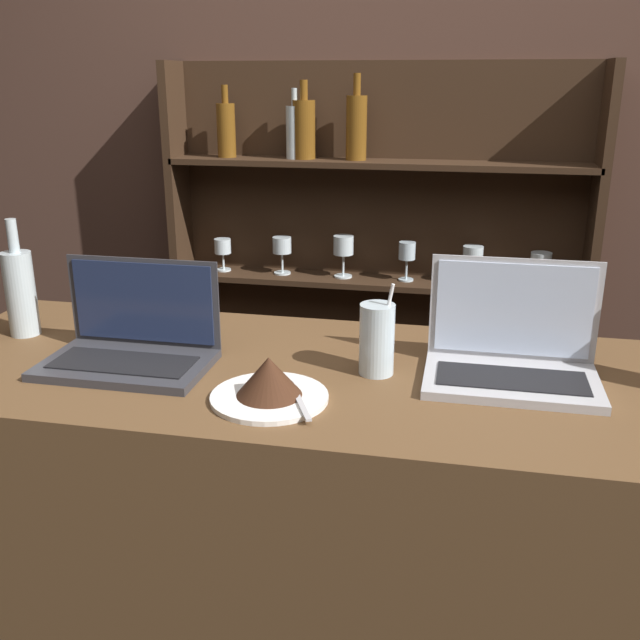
{
  "coord_description": "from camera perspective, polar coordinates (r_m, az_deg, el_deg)",
  "views": [
    {
      "loc": [
        0.17,
        -1.02,
        1.59
      ],
      "look_at": [
        -0.11,
        0.36,
        1.11
      ],
      "focal_mm": 40.0,
      "sensor_mm": 36.0,
      "label": 1
    }
  ],
  "objects": [
    {
      "name": "back_shelf",
      "position": [
        2.59,
        4.19,
        2.66
      ],
      "size": [
        1.47,
        0.18,
        1.65
      ],
      "color": "#332114",
      "rests_on": "ground_plane"
    },
    {
      "name": "back_wall",
      "position": [
        2.57,
        7.96,
        13.19
      ],
      "size": [
        7.0,
        0.06,
        2.7
      ],
      "color": "#4C3328",
      "rests_on": "ground_plane"
    },
    {
      "name": "laptop_far",
      "position": [
        1.49,
        15.1,
        -2.6
      ],
      "size": [
        0.34,
        0.21,
        0.23
      ],
      "color": "#ADADB2",
      "rests_on": "bar_counter"
    },
    {
      "name": "water_glass",
      "position": [
        1.46,
        4.58,
        -1.54
      ],
      "size": [
        0.07,
        0.07,
        0.19
      ],
      "color": "silver",
      "rests_on": "bar_counter"
    },
    {
      "name": "bar_counter",
      "position": [
        1.74,
        3.57,
        -19.93
      ],
      "size": [
        1.98,
        0.66,
        1.01
      ],
      "color": "brown",
      "rests_on": "ground_plane"
    },
    {
      "name": "wine_bottle_clear",
      "position": [
        1.81,
        -22.85,
        2.13
      ],
      "size": [
        0.07,
        0.07,
        0.28
      ],
      "color": "#B2C1C6",
      "rests_on": "bar_counter"
    },
    {
      "name": "cake_plate",
      "position": [
        1.35,
        -4.09,
        -5.01
      ],
      "size": [
        0.23,
        0.23,
        0.09
      ],
      "color": "white",
      "rests_on": "bar_counter"
    },
    {
      "name": "laptop_near",
      "position": [
        1.57,
        -14.8,
        -1.73
      ],
      "size": [
        0.35,
        0.22,
        0.21
      ],
      "color": "#333338",
      "rests_on": "bar_counter"
    }
  ]
}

